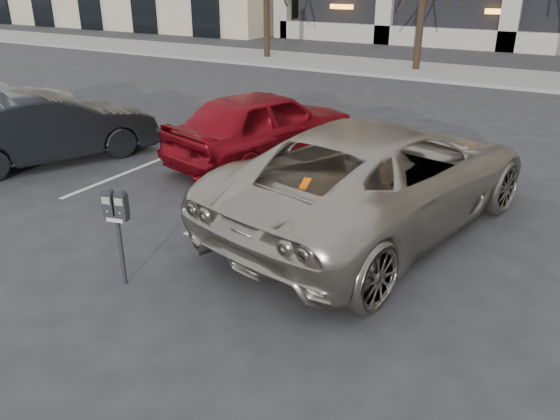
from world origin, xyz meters
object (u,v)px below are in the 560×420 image
Objects in this scene: suv_silver at (379,175)px; car_dark at (49,128)px; parking_meter at (116,214)px; car_red at (264,125)px.

car_dark is (-7.01, -0.40, -0.12)m from suv_silver.
car_dark reaches higher than parking_meter.
car_dark is at bearing 14.76° from suv_silver.
car_dark is at bearing 45.03° from car_red.
parking_meter is 5.70m from car_dark.
car_red is (-3.23, 1.89, -0.08)m from suv_silver.
car_red is (-1.13, 5.17, -0.21)m from parking_meter.
car_red is at bearing -18.88° from suv_silver.
suv_silver is at bearing 163.48° from car_red.
suv_silver is at bearing 42.74° from parking_meter.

